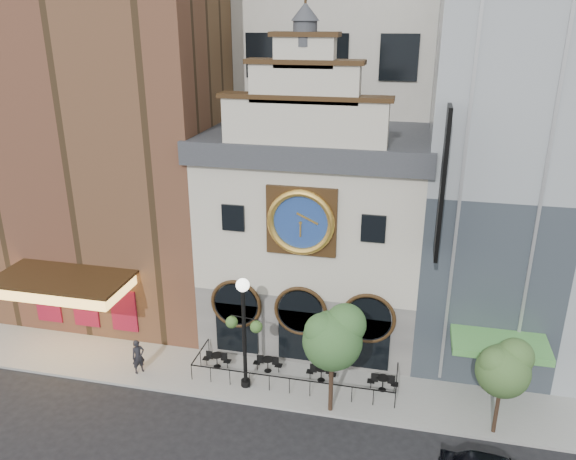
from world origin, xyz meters
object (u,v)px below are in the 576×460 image
at_px(tree_left, 334,336).
at_px(pedestrian, 138,357).
at_px(bistro_2, 321,373).
at_px(bistro_3, 383,382).
at_px(bistro_1, 268,364).
at_px(tree_right, 504,367).
at_px(lamppost, 244,321).
at_px(bistro_0, 217,360).

bearing_deg(tree_left, pedestrian, 175.80).
height_order(bistro_2, bistro_3, same).
xyz_separation_m(bistro_1, tree_left, (3.84, -2.38, 3.68)).
bearing_deg(tree_right, lamppost, 176.43).
relative_size(bistro_1, lamppost, 0.26).
height_order(bistro_1, bistro_3, same).
relative_size(tree_left, tree_right, 1.18).
bearing_deg(lamppost, tree_left, -3.60).
distance_m(bistro_2, tree_left, 4.37).
distance_m(bistro_3, pedestrian, 13.01).
bearing_deg(pedestrian, bistro_0, -30.16).
height_order(bistro_3, tree_left, tree_left).
bearing_deg(bistro_3, pedestrian, -174.26).
height_order(bistro_0, tree_left, tree_left).
height_order(bistro_3, lamppost, lamppost).
bearing_deg(bistro_3, bistro_1, 177.22).
bearing_deg(bistro_3, tree_left, -138.31).
distance_m(bistro_1, tree_left, 5.82).
xyz_separation_m(bistro_2, tree_left, (0.88, -2.20, 3.68)).
relative_size(bistro_3, tree_right, 0.33).
distance_m(bistro_2, lamppost, 5.20).
height_order(bistro_1, tree_right, tree_right).
bearing_deg(pedestrian, bistro_3, -43.66).
bearing_deg(bistro_1, tree_left, -31.78).
xyz_separation_m(pedestrian, lamppost, (5.96, 0.12, 2.85)).
xyz_separation_m(bistro_2, tree_right, (8.50, -2.07, 3.05)).
distance_m(lamppost, tree_right, 12.29).
relative_size(bistro_2, lamppost, 0.26).
xyz_separation_m(bistro_0, bistro_2, (5.78, 0.05, 0.00)).
bearing_deg(lamppost, bistro_0, 155.43).
height_order(bistro_2, lamppost, lamppost).
bearing_deg(bistro_1, lamppost, -118.39).
relative_size(bistro_0, lamppost, 0.26).
bearing_deg(bistro_1, bistro_3, -2.78).
height_order(bistro_1, bistro_2, same).
relative_size(bistro_0, bistro_3, 1.00).
height_order(bistro_0, bistro_1, same).
bearing_deg(tree_left, bistro_3, 41.69).
distance_m(pedestrian, lamppost, 6.60).
distance_m(bistro_2, bistro_3, 3.22).
bearing_deg(bistro_2, lamppost, -160.85).
bearing_deg(pedestrian, bistro_2, -41.08).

